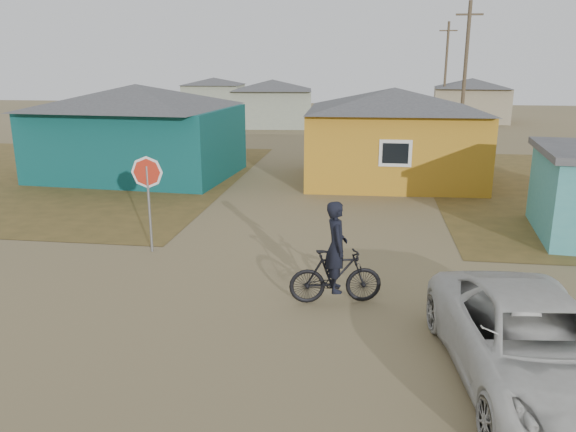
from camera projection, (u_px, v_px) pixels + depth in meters
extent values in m
plane|color=olive|center=(286.00, 320.00, 11.05)|extent=(120.00, 120.00, 0.00)
cube|color=brown|center=(21.00, 174.00, 25.35)|extent=(20.00, 18.00, 0.00)
cube|color=#0B3E3F|center=(139.00, 142.00, 24.69)|extent=(8.40, 6.54, 3.00)
pyramid|color=#3F3F42|center=(136.00, 96.00, 24.16)|extent=(8.93, 7.08, 1.00)
cube|color=#BC811C|center=(392.00, 146.00, 23.68)|extent=(7.21, 6.24, 3.00)
pyramid|color=#3F3F42|center=(394.00, 99.00, 23.16)|extent=(7.72, 6.76, 0.90)
cube|color=silver|center=(395.00, 153.00, 20.75)|extent=(1.20, 0.06, 1.00)
cube|color=black|center=(395.00, 153.00, 20.72)|extent=(0.95, 0.04, 0.75)
cube|color=gray|center=(273.00, 108.00, 43.95)|extent=(6.49, 5.60, 2.80)
pyramid|color=#3F3F42|center=(272.00, 85.00, 43.47)|extent=(7.04, 6.15, 0.80)
cube|color=gray|center=(470.00, 105.00, 47.51)|extent=(6.41, 5.50, 2.80)
pyramid|color=#3F3F42|center=(472.00, 83.00, 47.03)|extent=(6.95, 6.05, 0.80)
cube|color=gray|center=(214.00, 98.00, 56.50)|extent=(5.75, 5.28, 2.70)
pyramid|color=#3F3F42|center=(214.00, 81.00, 56.04)|extent=(6.28, 5.81, 0.70)
cylinder|color=brown|center=(464.00, 79.00, 30.11)|extent=(0.20, 0.20, 8.00)
cube|color=brown|center=(470.00, 14.00, 29.23)|extent=(1.40, 0.10, 0.10)
cylinder|color=brown|center=(445.00, 74.00, 45.25)|extent=(0.20, 0.20, 8.00)
cube|color=brown|center=(449.00, 31.00, 44.37)|extent=(1.40, 0.10, 0.10)
cylinder|color=gray|center=(149.00, 210.00, 14.77)|extent=(0.07, 0.07, 2.32)
imported|color=black|center=(336.00, 276.00, 11.74)|extent=(2.02, 0.94, 1.17)
imported|color=black|center=(336.00, 247.00, 11.56)|extent=(0.59, 0.78, 1.92)
imported|color=silver|center=(535.00, 345.00, 8.59)|extent=(2.94, 5.42, 1.44)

